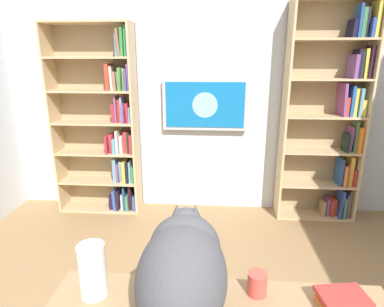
# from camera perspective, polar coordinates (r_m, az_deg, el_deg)

# --- Properties ---
(wall_back) EXTENTS (4.52, 0.06, 2.70)m
(wall_back) POSITION_cam_1_polar(r_m,az_deg,el_deg) (3.46, 2.69, 11.43)
(wall_back) COLOR silver
(wall_back) RESTS_ON ground
(bookshelf_left) EXTENTS (0.81, 0.28, 2.22)m
(bookshelf_left) POSITION_cam_1_polar(r_m,az_deg,el_deg) (3.53, 24.09, 5.99)
(bookshelf_left) COLOR tan
(bookshelf_left) RESTS_ON ground
(bookshelf_right) EXTENTS (0.90, 0.28, 2.03)m
(bookshelf_right) POSITION_cam_1_polar(r_m,az_deg,el_deg) (3.55, -15.39, 4.68)
(bookshelf_right) COLOR tan
(bookshelf_right) RESTS_ON ground
(wall_mounted_tv) EXTENTS (0.91, 0.07, 0.55)m
(wall_mounted_tv) POSITION_cam_1_polar(r_m,az_deg,el_deg) (3.39, 2.39, 8.86)
(wall_mounted_tv) COLOR #B7B7BC
(cat) EXTENTS (0.33, 0.63, 0.38)m
(cat) POSITION_cam_1_polar(r_m,az_deg,el_deg) (1.23, -1.69, -20.00)
(cat) COLOR #4C4C51
(cat) RESTS_ON desk
(paper_towel_roll) EXTENTS (0.11, 0.11, 0.23)m
(paper_towel_roll) POSITION_cam_1_polar(r_m,az_deg,el_deg) (1.41, -17.62, -19.58)
(paper_towel_roll) COLOR white
(paper_towel_roll) RESTS_ON desk
(coffee_mug) EXTENTS (0.08, 0.08, 0.10)m
(coffee_mug) POSITION_cam_1_polar(r_m,az_deg,el_deg) (1.42, 11.75, -22.14)
(coffee_mug) COLOR #D84C3F
(coffee_mug) RESTS_ON desk
(desk_book_stack) EXTENTS (0.20, 0.15, 0.06)m
(desk_book_stack) POSITION_cam_1_polar(r_m,az_deg,el_deg) (1.47, 25.74, -22.97)
(desk_book_stack) COLOR orange
(desk_book_stack) RESTS_ON desk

